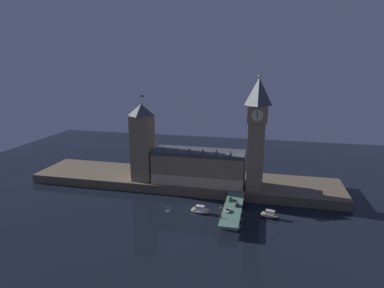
{
  "coord_description": "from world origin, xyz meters",
  "views": [
    {
      "loc": [
        55.52,
        -174.4,
        85.86
      ],
      "look_at": [
        10.96,
        20.0,
        35.97
      ],
      "focal_mm": 30.0,
      "sensor_mm": 36.0,
      "label": 1
    }
  ],
  "objects_px": {
    "pedestrian_near_rail": "(222,216)",
    "boat_upstream": "(200,210)",
    "street_lamp_near": "(221,211)",
    "clock_tower": "(257,131)",
    "victoria_tower": "(142,142)",
    "boat_downstream": "(270,215)",
    "pedestrian_far_rail": "(226,201)",
    "car_northbound_trail": "(228,210)",
    "car_northbound_lead": "(231,199)",
    "car_southbound_trail": "(237,205)"
  },
  "relations": [
    {
      "from": "car_southbound_trail",
      "to": "boat_upstream",
      "type": "bearing_deg",
      "value": -177.23
    },
    {
      "from": "clock_tower",
      "to": "car_northbound_trail",
      "type": "relative_size",
      "value": 16.02
    },
    {
      "from": "car_northbound_trail",
      "to": "boat_downstream",
      "type": "bearing_deg",
      "value": 23.14
    },
    {
      "from": "clock_tower",
      "to": "victoria_tower",
      "type": "relative_size",
      "value": 1.23
    },
    {
      "from": "victoria_tower",
      "to": "street_lamp_near",
      "type": "distance_m",
      "value": 81.54
    },
    {
      "from": "car_southbound_trail",
      "to": "pedestrian_far_rail",
      "type": "height_order",
      "value": "pedestrian_far_rail"
    },
    {
      "from": "clock_tower",
      "to": "street_lamp_near",
      "type": "bearing_deg",
      "value": -108.57
    },
    {
      "from": "car_northbound_lead",
      "to": "pedestrian_far_rail",
      "type": "xyz_separation_m",
      "value": [
        -2.27,
        -2.77,
        0.15
      ]
    },
    {
      "from": "clock_tower",
      "to": "boat_downstream",
      "type": "bearing_deg",
      "value": -69.14
    },
    {
      "from": "car_northbound_trail",
      "to": "street_lamp_near",
      "type": "xyz_separation_m",
      "value": [
        -2.67,
        -9.09,
        3.52
      ]
    },
    {
      "from": "car_northbound_lead",
      "to": "boat_downstream",
      "type": "relative_size",
      "value": 0.36
    },
    {
      "from": "car_southbound_trail",
      "to": "pedestrian_near_rail",
      "type": "height_order",
      "value": "pedestrian_near_rail"
    },
    {
      "from": "pedestrian_far_rail",
      "to": "boat_downstream",
      "type": "bearing_deg",
      "value": -5.87
    },
    {
      "from": "pedestrian_far_rail",
      "to": "street_lamp_near",
      "type": "bearing_deg",
      "value": -91.06
    },
    {
      "from": "car_northbound_lead",
      "to": "pedestrian_near_rail",
      "type": "distance_m",
      "value": 23.64
    },
    {
      "from": "car_northbound_trail",
      "to": "street_lamp_near",
      "type": "bearing_deg",
      "value": -106.35
    },
    {
      "from": "pedestrian_near_rail",
      "to": "pedestrian_far_rail",
      "type": "distance_m",
      "value": 20.77
    },
    {
      "from": "victoria_tower",
      "to": "car_northbound_trail",
      "type": "relative_size",
      "value": 13.01
    },
    {
      "from": "clock_tower",
      "to": "boat_upstream",
      "type": "bearing_deg",
      "value": -135.18
    },
    {
      "from": "pedestrian_far_rail",
      "to": "car_northbound_trail",
      "type": "bearing_deg",
      "value": -79.79
    },
    {
      "from": "street_lamp_near",
      "to": "boat_upstream",
      "type": "xyz_separation_m",
      "value": [
        -14.42,
        16.56,
        -8.76
      ]
    },
    {
      "from": "victoria_tower",
      "to": "car_northbound_lead",
      "type": "xyz_separation_m",
      "value": [
        64.48,
        -23.63,
        -26.15
      ]
    },
    {
      "from": "victoria_tower",
      "to": "car_northbound_lead",
      "type": "height_order",
      "value": "victoria_tower"
    },
    {
      "from": "pedestrian_near_rail",
      "to": "street_lamp_near",
      "type": "xyz_separation_m",
      "value": [
        -0.4,
        -0.92,
        3.25
      ]
    },
    {
      "from": "car_northbound_lead",
      "to": "boat_upstream",
      "type": "relative_size",
      "value": 0.36
    },
    {
      "from": "pedestrian_near_rail",
      "to": "boat_upstream",
      "type": "height_order",
      "value": "pedestrian_near_rail"
    },
    {
      "from": "car_northbound_lead",
      "to": "car_southbound_trail",
      "type": "distance_m",
      "value": 8.21
    },
    {
      "from": "car_northbound_lead",
      "to": "car_northbound_trail",
      "type": "xyz_separation_m",
      "value": [
        0.0,
        -15.36,
        -0.09
      ]
    },
    {
      "from": "pedestrian_near_rail",
      "to": "boat_upstream",
      "type": "bearing_deg",
      "value": 133.45
    },
    {
      "from": "car_southbound_trail",
      "to": "boat_downstream",
      "type": "bearing_deg",
      "value": 4.41
    },
    {
      "from": "victoria_tower",
      "to": "car_southbound_trail",
      "type": "distance_m",
      "value": 79.88
    },
    {
      "from": "clock_tower",
      "to": "car_southbound_trail",
      "type": "height_order",
      "value": "clock_tower"
    },
    {
      "from": "boat_downstream",
      "to": "victoria_tower",
      "type": "bearing_deg",
      "value": 161.7
    },
    {
      "from": "car_northbound_lead",
      "to": "street_lamp_near",
      "type": "xyz_separation_m",
      "value": [
        -2.67,
        -24.45,
        3.44
      ]
    },
    {
      "from": "pedestrian_near_rail",
      "to": "street_lamp_near",
      "type": "relative_size",
      "value": 0.26
    },
    {
      "from": "car_northbound_trail",
      "to": "boat_downstream",
      "type": "relative_size",
      "value": 0.38
    },
    {
      "from": "pedestrian_near_rail",
      "to": "boat_downstream",
      "type": "height_order",
      "value": "pedestrian_near_rail"
    },
    {
      "from": "car_northbound_trail",
      "to": "car_southbound_trail",
      "type": "distance_m",
      "value": 9.65
    },
    {
      "from": "victoria_tower",
      "to": "pedestrian_near_rail",
      "type": "xyz_separation_m",
      "value": [
        62.21,
        -47.16,
        -25.96
      ]
    },
    {
      "from": "car_northbound_lead",
      "to": "pedestrian_near_rail",
      "type": "height_order",
      "value": "pedestrian_near_rail"
    },
    {
      "from": "car_southbound_trail",
      "to": "boat_upstream",
      "type": "relative_size",
      "value": 0.37
    },
    {
      "from": "car_northbound_lead",
      "to": "boat_upstream",
      "type": "bearing_deg",
      "value": -155.21
    },
    {
      "from": "boat_upstream",
      "to": "pedestrian_near_rail",
      "type": "bearing_deg",
      "value": -46.55
    },
    {
      "from": "street_lamp_near",
      "to": "clock_tower",
      "type": "bearing_deg",
      "value": 71.43
    },
    {
      "from": "pedestrian_near_rail",
      "to": "boat_upstream",
      "type": "distance_m",
      "value": 22.24
    },
    {
      "from": "victoria_tower",
      "to": "pedestrian_far_rail",
      "type": "distance_m",
      "value": 72.41
    },
    {
      "from": "clock_tower",
      "to": "pedestrian_near_rail",
      "type": "bearing_deg",
      "value": -108.46
    },
    {
      "from": "street_lamp_near",
      "to": "boat_downstream",
      "type": "bearing_deg",
      "value": 36.26
    },
    {
      "from": "victoria_tower",
      "to": "pedestrian_near_rail",
      "type": "relative_size",
      "value": 34.01
    },
    {
      "from": "victoria_tower",
      "to": "boat_upstream",
      "type": "xyz_separation_m",
      "value": [
        47.39,
        -31.52,
        -31.47
      ]
    }
  ]
}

